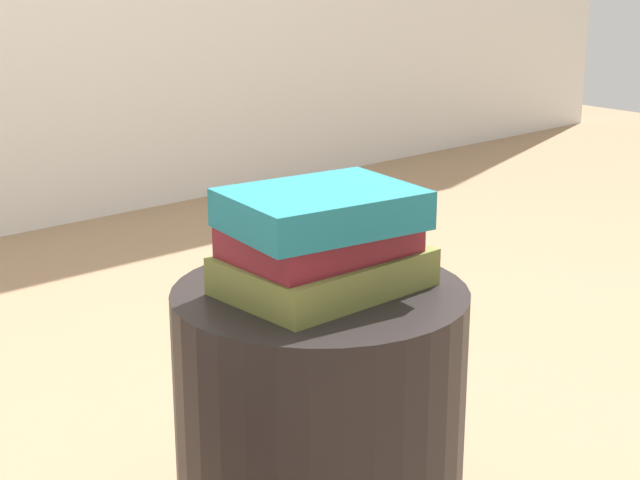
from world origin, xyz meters
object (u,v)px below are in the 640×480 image
(book_olive, at_px, (323,271))
(book_maroon, at_px, (320,240))
(book_teal, at_px, (321,209))
(side_table, at_px, (320,433))

(book_olive, height_order, book_maroon, book_maroon)
(book_maroon, bearing_deg, book_teal, -120.45)
(book_maroon, distance_m, book_teal, 0.05)
(side_table, xyz_separation_m, book_teal, (-0.01, -0.01, 0.34))
(book_olive, height_order, book_teal, book_teal)
(book_olive, bearing_deg, book_teal, -141.99)
(book_olive, xyz_separation_m, book_teal, (-0.01, -0.01, 0.09))
(side_table, relative_size, book_maroon, 1.82)
(side_table, bearing_deg, book_maroon, -116.72)
(side_table, relative_size, book_teal, 1.77)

